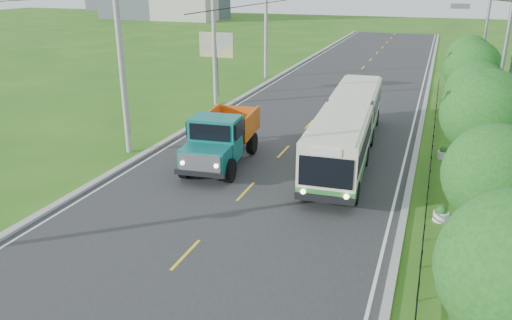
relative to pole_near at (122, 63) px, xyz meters
The scene contains 24 objects.
ground 13.24m from the pole_near, 47.45° to the right, with size 240.00×240.00×0.00m, color #275915.
road 14.67m from the pole_near, 53.09° to the left, with size 14.00×120.00×0.02m, color #28282B.
curb_left 12.14m from the pole_near, 84.48° to the left, with size 0.40×120.00×0.15m, color #9E9E99.
curb_right 19.60m from the pole_near, 35.52° to the left, with size 0.30×120.00×0.10m, color #9E9E99.
edge_line_left 12.22m from the pole_near, 81.66° to the left, with size 0.12×120.00×0.00m, color silver.
edge_line_right 19.21m from the pole_near, 36.41° to the left, with size 0.12×120.00×0.00m, color silver.
centre_dash 13.23m from the pole_near, 47.45° to the right, with size 0.12×2.20×0.00m, color yellow.
railing_right 17.68m from the pole_near, 17.09° to the left, with size 0.04×40.00×0.60m, color black.
pole_near is the anchor object (origin of this frame).
pole_mid 12.00m from the pole_near, 90.00° to the left, with size 3.51×0.32×10.00m.
pole_far 24.00m from the pole_near, 90.00° to the left, with size 3.51×0.32×10.00m.
tree_second 19.44m from the pole_near, 20.74° to the right, with size 3.18×3.26×5.30m.
tree_third 18.17m from the pole_near, ahead, with size 3.60×3.62×6.00m.
tree_fourth 18.89m from the pole_near, 15.84° to the left, with size 3.24×3.31×5.40m.
tree_fifth 21.31m from the pole_near, 31.59° to the left, with size 3.48×3.52×5.80m.
tree_back 24.98m from the pole_near, 43.41° to the left, with size 3.30×3.36×5.50m.
streetlight_mid 19.56m from the pole_near, 14.81° to the left, with size 3.02×0.20×9.07m.
streetlight_far 26.80m from the pole_near, 45.14° to the left, with size 3.02×0.20×9.07m.
planter_near 17.79m from the pole_near, 10.09° to the right, with size 0.64×0.64×0.67m.
planter_mid 18.23m from the pole_near, 16.52° to the left, with size 0.64×0.64×0.67m.
planter_far 21.83m from the pole_near, 37.63° to the left, with size 0.64×0.64×0.67m.
billboard_left 15.10m from the pole_near, 94.72° to the left, with size 3.00×0.20×5.20m.
bus 12.76m from the pole_near, 17.75° to the left, with size 3.43×15.76×3.02m.
dump_truck 6.71m from the pole_near, ahead, with size 3.21×6.95×2.83m.
Camera 1 is at (7.76, -13.88, 9.44)m, focal length 35.00 mm.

